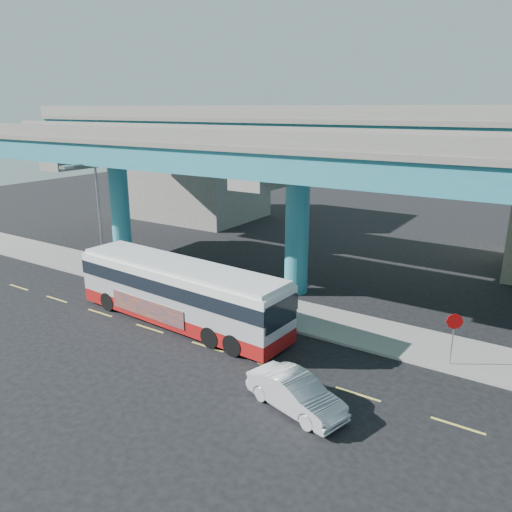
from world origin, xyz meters
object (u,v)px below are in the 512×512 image
Objects in this scene: street_lamp at (91,204)px; stop_sign at (454,328)px; sedan at (296,393)px; transit_bus at (180,291)px; parked_car at (145,268)px.

stop_sign is at bearing 1.86° from street_lamp.
stop_sign is at bearing -16.95° from sedan.
street_lamp reaches higher than sedan.
transit_bus is 10.25m from street_lamp.
street_lamp is at bearing 178.03° from stop_sign.
stop_sign is at bearing -104.08° from parked_car.
sedan is 8.23m from stop_sign.
transit_bus is 14.09m from stop_sign.
transit_bus is at bearing -12.94° from street_lamp.
stop_sign reaches higher than parked_car.
sedan is 18.46m from parked_car.
sedan is at bearing -17.96° from street_lamp.
parked_car is (-7.10, 4.41, -1.16)m from transit_bus.
transit_bus is 5.39× the size of stop_sign.
transit_bus reaches higher than parked_car.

